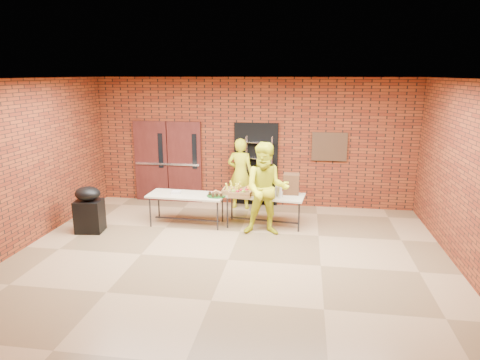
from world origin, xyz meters
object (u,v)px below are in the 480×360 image
Objects in this scene: coffee_dispenser at (291,184)px; volunteer_man at (266,189)px; table_left at (187,197)px; table_right at (264,197)px; wire_rack at (259,172)px; volunteer_woman at (240,174)px; covered_grill at (89,209)px.

volunteer_man reaches higher than coffee_dispenser.
table_left is 0.95× the size of table_right.
volunteer_man reaches higher than table_left.
coffee_dispenser is at bearing -47.11° from wire_rack.
volunteer_woman is (-1.28, 1.03, -0.05)m from coffee_dispenser.
table_left is 2.07m from covered_grill.
wire_rack is 0.49m from volunteer_woman.
covered_grill is at bearing -136.32° from wire_rack.
volunteer_man is (0.36, -1.91, 0.08)m from wire_rack.
volunteer_woman is at bearing 56.42° from table_left.
wire_rack is at bearing 97.09° from volunteer_man.
volunteer_man reaches higher than table_right.
volunteer_man is at bearing -126.67° from coffee_dispenser.
covered_grill is 3.62m from volunteer_woman.
coffee_dispenser is 0.82m from volunteer_man.
volunteer_woman reaches higher than table_left.
table_right is 0.66m from coffee_dispenser.
volunteer_man is at bearing 120.19° from volunteer_woman.
wire_rack is at bearing 28.39° from covered_grill.
table_right is at bearing -165.46° from coffee_dispenser.
volunteer_man reaches higher than wire_rack.
volunteer_woman is (-0.44, -0.22, -0.01)m from wire_rack.
coffee_dispenser is at bearing 49.75° from volunteer_man.
table_left is 2.32m from coffee_dispenser.
wire_rack is 2.15m from table_left.
volunteer_woman is (-0.71, 1.18, 0.23)m from table_right.
volunteer_man is at bearing -73.30° from table_right.
volunteer_woman is at bearing -144.39° from wire_rack.
wire_rack is 0.92× the size of volunteer_man.
covered_grill reaches higher than table_right.
table_left is 1.85m from volunteer_man.
coffee_dispenser is at bearing 146.13° from volunteer_woman.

